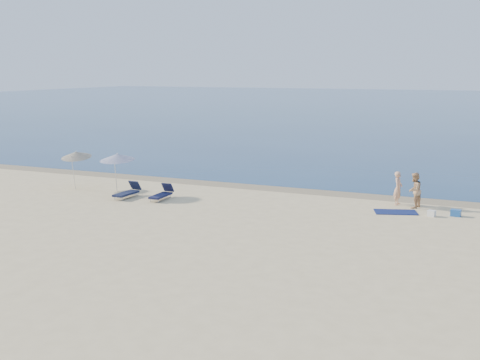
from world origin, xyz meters
name	(u,v)px	position (x,y,z in m)	size (l,w,h in m)	color
ground	(88,354)	(0.00, 0.00, 0.00)	(160.00, 160.00, 0.00)	beige
sea	(448,106)	(0.00, 100.00, 0.00)	(240.00, 160.00, 0.01)	navy
wet_sand_strip	(322,192)	(0.00, 19.40, 0.00)	(240.00, 1.60, 0.00)	#847254
person_left	(398,188)	(4.00, 18.06, 0.78)	(0.57, 0.37, 1.57)	tan
person_right	(414,190)	(4.78, 17.67, 0.82)	(0.79, 0.62, 1.63)	tan
beach_towel	(396,212)	(4.18, 16.43, 0.02)	(1.83, 1.02, 0.03)	#0D1645
white_bag	(432,213)	(5.71, 16.28, 0.13)	(0.31, 0.27, 0.27)	silver
blue_cooler	(456,213)	(6.67, 16.72, 0.15)	(0.41, 0.29, 0.29)	#1D53A0
umbrella_near	(117,157)	(-9.19, 14.61, 1.96)	(1.77, 1.79, 2.24)	silver
umbrella_far	(76,155)	(-12.23, 15.28, 1.82)	(1.85, 1.87, 2.14)	silver
lounger_left	(128,192)	(-8.52, 14.42, 0.27)	(0.64, 1.73, 0.75)	#141B38
lounger_right	(162,194)	(-6.74, 14.70, 0.26)	(0.56, 1.65, 0.72)	#161A3E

